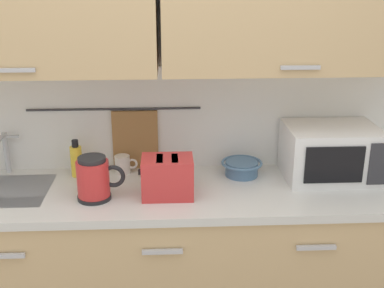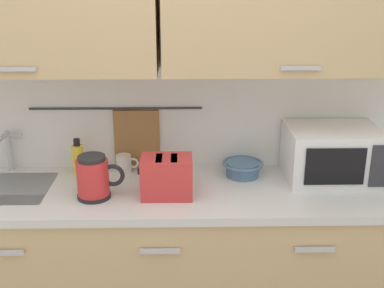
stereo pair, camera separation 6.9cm
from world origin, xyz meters
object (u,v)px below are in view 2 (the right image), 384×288
object	(u,v)px
electric_kettle	(94,178)
toaster	(167,176)
mixing_bowl	(243,168)
dish_soap_bottle	(78,159)
microwave	(332,154)
mug_near_sink	(124,163)

from	to	relation	value
electric_kettle	toaster	xyz separation A→B (m)	(0.34, 0.02, -0.01)
electric_kettle	mixing_bowl	bearing A→B (deg)	18.51
dish_soap_bottle	mixing_bowl	size ratio (longest dim) A/B	0.92
microwave	dish_soap_bottle	size ratio (longest dim) A/B	2.35
mug_near_sink	toaster	bearing A→B (deg)	-51.04
microwave	electric_kettle	xyz separation A→B (m)	(-1.17, -0.20, -0.03)
microwave	toaster	world-z (taller)	microwave
electric_kettle	mug_near_sink	size ratio (longest dim) A/B	1.89
electric_kettle	microwave	bearing A→B (deg)	9.70
electric_kettle	mug_near_sink	world-z (taller)	electric_kettle
electric_kettle	dish_soap_bottle	size ratio (longest dim) A/B	1.16
dish_soap_bottle	mixing_bowl	xyz separation A→B (m)	(0.85, -0.04, -0.04)
dish_soap_bottle	mug_near_sink	xyz separation A→B (m)	(0.23, 0.03, -0.04)
mixing_bowl	microwave	bearing A→B (deg)	-5.42
electric_kettle	toaster	bearing A→B (deg)	2.91
mug_near_sink	electric_kettle	bearing A→B (deg)	-108.88
mug_near_sink	mixing_bowl	world-z (taller)	mug_near_sink
toaster	mug_near_sink	bearing A→B (deg)	128.96
mug_near_sink	toaster	xyz separation A→B (m)	(0.23, -0.29, 0.05)
dish_soap_bottle	mug_near_sink	world-z (taller)	dish_soap_bottle
mixing_bowl	electric_kettle	bearing A→B (deg)	-161.49
toaster	mixing_bowl	bearing A→B (deg)	30.30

